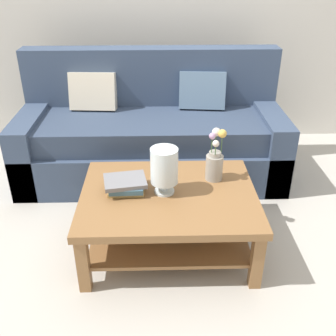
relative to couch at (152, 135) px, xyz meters
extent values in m
plane|color=#B7B2A8|center=(0.15, -0.80, -0.36)|extent=(10.00, 10.00, 0.00)
cube|color=beige|center=(0.15, 0.85, 0.99)|extent=(6.40, 0.12, 2.70)
cube|color=#384760|center=(0.00, -0.07, -0.18)|extent=(2.25, 0.90, 0.36)
cube|color=#324057|center=(0.00, -0.10, 0.10)|extent=(2.01, 0.74, 0.20)
cube|color=#384760|center=(0.00, 0.28, 0.35)|extent=(2.25, 0.20, 0.70)
cube|color=#384760|center=(-1.02, -0.07, -0.06)|extent=(0.20, 0.90, 0.60)
cube|color=#384760|center=(1.02, -0.07, -0.06)|extent=(0.20, 0.90, 0.60)
cube|color=beige|center=(-0.51, 0.14, 0.36)|extent=(0.41, 0.21, 0.34)
cube|color=slate|center=(0.45, 0.14, 0.36)|extent=(0.42, 0.22, 0.34)
cube|color=olive|center=(0.12, -1.07, 0.04)|extent=(1.13, 0.88, 0.05)
cube|color=olive|center=(-0.39, -1.46, -0.17)|extent=(0.07, 0.07, 0.38)
cube|color=olive|center=(0.63, -1.46, -0.17)|extent=(0.07, 0.07, 0.38)
cube|color=olive|center=(-0.39, -0.69, -0.17)|extent=(0.07, 0.07, 0.38)
cube|color=olive|center=(0.63, -0.69, -0.17)|extent=(0.07, 0.07, 0.38)
cube|color=olive|center=(0.12, -1.07, -0.22)|extent=(1.01, 0.76, 0.02)
cube|color=beige|center=(0.20, -1.04, -0.20)|extent=(0.29, 0.21, 0.03)
cube|color=#3D6075|center=(0.20, -1.08, -0.16)|extent=(0.30, 0.23, 0.04)
cube|color=tan|center=(-0.15, -1.05, 0.08)|extent=(0.23, 0.16, 0.03)
cube|color=#3D6075|center=(-0.15, -1.05, 0.11)|extent=(0.22, 0.19, 0.03)
cube|color=slate|center=(-0.16, -1.04, 0.14)|extent=(0.29, 0.25, 0.03)
cylinder|color=silver|center=(0.09, -1.06, 0.07)|extent=(0.13, 0.13, 0.02)
cylinder|color=silver|center=(0.09, -1.06, 0.11)|extent=(0.04, 0.04, 0.06)
cylinder|color=silver|center=(0.09, -1.06, 0.26)|extent=(0.17, 0.17, 0.23)
sphere|color=slate|center=(0.07, -1.06, 0.20)|extent=(0.06, 0.06, 0.06)
sphere|color=#51704C|center=(0.12, -1.05, 0.20)|extent=(0.05, 0.05, 0.05)
cylinder|color=#9E998E|center=(0.43, -0.90, 0.15)|extent=(0.12, 0.12, 0.17)
cylinder|color=#9E998E|center=(0.43, -0.90, 0.25)|extent=(0.08, 0.08, 0.03)
cylinder|color=#426638|center=(0.47, -0.90, 0.33)|extent=(0.01, 0.01, 0.11)
sphere|color=gold|center=(0.47, -0.90, 0.40)|extent=(0.06, 0.06, 0.06)
cylinder|color=#426638|center=(0.43, -0.88, 0.33)|extent=(0.01, 0.01, 0.11)
sphere|color=silver|center=(0.43, -0.88, 0.40)|extent=(0.06, 0.06, 0.06)
cylinder|color=#426638|center=(0.41, -0.90, 0.32)|extent=(0.01, 0.01, 0.10)
sphere|color=#B28CB7|center=(0.41, -0.90, 0.38)|extent=(0.04, 0.04, 0.04)
cylinder|color=#426638|center=(0.43, -0.94, 0.30)|extent=(0.01, 0.01, 0.07)
sphere|color=silver|center=(0.43, -0.94, 0.35)|extent=(0.04, 0.04, 0.04)
camera|label=1|loc=(0.06, -3.22, 1.43)|focal=42.40mm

